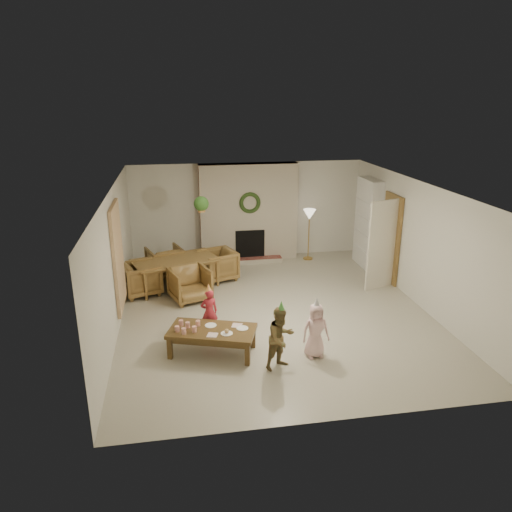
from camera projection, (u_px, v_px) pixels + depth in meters
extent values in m
plane|color=#B7B29E|center=(274.00, 311.00, 9.68)|extent=(7.00, 7.00, 0.00)
plane|color=white|center=(276.00, 188.00, 8.88)|extent=(7.00, 7.00, 0.00)
plane|color=silver|center=(247.00, 211.00, 12.55)|extent=(7.00, 0.00, 7.00)
plane|color=silver|center=(332.00, 338.00, 6.02)|extent=(7.00, 0.00, 7.00)
plane|color=silver|center=(115.00, 260.00, 8.81)|extent=(0.00, 7.00, 7.00)
plane|color=silver|center=(419.00, 244.00, 9.76)|extent=(0.00, 7.00, 7.00)
cube|color=#5A1718|center=(249.00, 212.00, 12.36)|extent=(2.50, 0.40, 2.50)
cube|color=maroon|center=(251.00, 260.00, 12.42)|extent=(1.60, 0.30, 0.12)
cube|color=black|center=(250.00, 244.00, 12.45)|extent=(0.75, 0.12, 0.75)
torus|color=#1F3815|center=(250.00, 203.00, 12.05)|extent=(0.54, 0.10, 0.54)
cylinder|color=gold|center=(308.00, 258.00, 12.73)|extent=(0.25, 0.25, 0.03)
cylinder|color=gold|center=(309.00, 236.00, 12.53)|extent=(0.03, 0.03, 1.20)
cone|color=beige|center=(309.00, 214.00, 12.34)|extent=(0.32, 0.32, 0.27)
cube|color=white|center=(368.00, 223.00, 11.93)|extent=(0.30, 1.00, 2.20)
cube|color=white|center=(365.00, 248.00, 12.14)|extent=(0.30, 0.92, 0.03)
cube|color=white|center=(366.00, 233.00, 12.01)|extent=(0.30, 0.92, 0.03)
cube|color=white|center=(367.00, 217.00, 11.88)|extent=(0.30, 0.92, 0.03)
cube|color=white|center=(369.00, 201.00, 11.75)|extent=(0.30, 0.92, 0.03)
cube|color=#B33321|center=(367.00, 245.00, 11.95)|extent=(0.20, 0.40, 0.24)
cube|color=navy|center=(365.00, 227.00, 12.01)|extent=(0.20, 0.44, 0.24)
cube|color=#AC9324|center=(369.00, 213.00, 11.74)|extent=(0.20, 0.36, 0.22)
cube|color=brown|center=(391.00, 238.00, 10.95)|extent=(0.05, 0.86, 2.04)
cube|color=beige|center=(382.00, 245.00, 10.54)|extent=(0.77, 0.32, 2.00)
cube|color=beige|center=(118.00, 257.00, 9.00)|extent=(0.06, 1.20, 2.00)
imported|color=brown|center=(177.00, 274.00, 10.77)|extent=(2.07, 1.57, 0.65)
imported|color=brown|center=(190.00, 284.00, 10.09)|extent=(0.98, 0.99, 0.71)
imported|color=brown|center=(165.00, 262.00, 11.43)|extent=(0.98, 0.99, 0.71)
imported|color=brown|center=(141.00, 279.00, 10.39)|extent=(0.99, 0.98, 0.71)
imported|color=brown|center=(218.00, 265.00, 11.22)|extent=(0.99, 0.98, 0.71)
cylinder|color=tan|center=(201.00, 193.00, 10.19)|extent=(0.01, 0.01, 0.70)
cylinder|color=#AE7538|center=(201.00, 209.00, 10.30)|extent=(0.16, 0.16, 0.12)
sphere|color=#254F1A|center=(201.00, 204.00, 10.26)|extent=(0.32, 0.32, 0.32)
cube|color=brown|center=(212.00, 331.00, 7.99)|extent=(1.58, 1.13, 0.07)
cube|color=brown|center=(212.00, 335.00, 8.02)|extent=(1.44, 0.99, 0.09)
cube|color=brown|center=(170.00, 348.00, 7.89)|extent=(0.10, 0.10, 0.37)
cube|color=brown|center=(247.00, 355.00, 7.70)|extent=(0.10, 0.10, 0.37)
cube|color=brown|center=(181.00, 332.00, 8.43)|extent=(0.10, 0.10, 0.37)
cube|color=brown|center=(253.00, 337.00, 8.24)|extent=(0.10, 0.10, 0.37)
cylinder|color=white|center=(177.00, 329.00, 7.89)|extent=(0.10, 0.10, 0.10)
cylinder|color=white|center=(181.00, 323.00, 8.10)|extent=(0.10, 0.10, 0.10)
cylinder|color=white|center=(184.00, 331.00, 7.82)|extent=(0.10, 0.10, 0.10)
cylinder|color=white|center=(188.00, 325.00, 8.03)|extent=(0.10, 0.10, 0.10)
cylinder|color=white|center=(194.00, 329.00, 7.88)|extent=(0.10, 0.10, 0.10)
cylinder|color=white|center=(198.00, 323.00, 8.09)|extent=(0.10, 0.10, 0.10)
cylinder|color=white|center=(211.00, 325.00, 8.11)|extent=(0.25, 0.25, 0.01)
cylinder|color=white|center=(227.00, 333.00, 7.84)|extent=(0.25, 0.25, 0.01)
cylinder|color=white|center=(242.00, 328.00, 8.01)|extent=(0.25, 0.25, 0.01)
sphere|color=tan|center=(227.00, 331.00, 7.82)|extent=(0.10, 0.10, 0.08)
cube|color=beige|center=(212.00, 335.00, 7.79)|extent=(0.21, 0.21, 0.01)
cube|color=beige|center=(237.00, 325.00, 8.11)|extent=(0.21, 0.21, 0.01)
imported|color=#AB2430|center=(209.00, 312.00, 8.64)|extent=(0.34, 0.25, 0.86)
cone|color=#EEE34F|center=(208.00, 288.00, 8.49)|extent=(0.14, 0.14, 0.16)
imported|color=brown|center=(281.00, 338.00, 7.53)|extent=(0.63, 0.58, 1.03)
cone|color=#4C9E43|center=(281.00, 306.00, 7.35)|extent=(0.14, 0.14, 0.17)
imported|color=#F6C5C7|center=(316.00, 330.00, 7.88)|extent=(0.47, 0.31, 0.93)
cone|color=silver|center=(317.00, 302.00, 7.72)|extent=(0.14, 0.14, 0.17)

